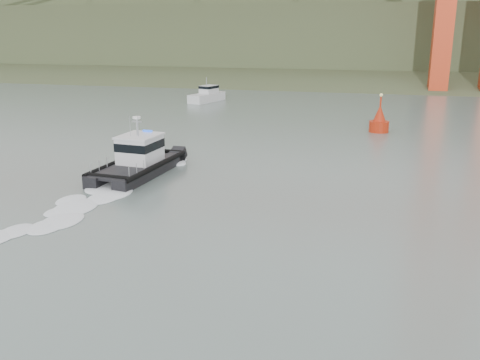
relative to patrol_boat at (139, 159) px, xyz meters
name	(u,v)px	position (x,y,z in m)	size (l,w,h in m)	color
ground	(185,280)	(9.34, -15.95, -1.14)	(400.00, 400.00, 0.00)	slate
headlands	(346,41)	(9.34, 109.55, 5.91)	(500.00, 105.36, 27.12)	#324125
patrol_boat	(139,159)	(0.00, 0.00, 0.00)	(4.29, 9.65, 4.55)	black
motorboat	(207,95)	(-6.88, 39.74, -0.23)	(4.19, 7.01, 3.66)	silver
nav_buoy	(379,121)	(17.77, 21.56, -0.01)	(2.07, 2.07, 4.30)	#A2210B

